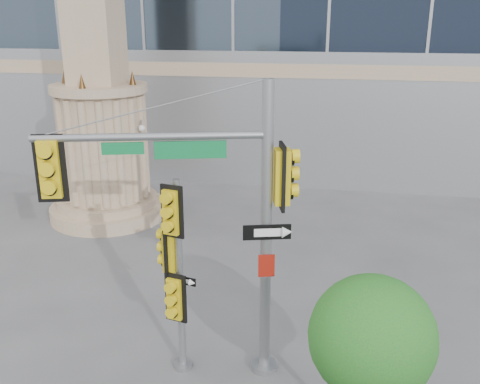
# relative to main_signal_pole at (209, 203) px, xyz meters

# --- Properties ---
(ground) EXTENTS (120.00, 120.00, 0.00)m
(ground) POSITION_rel_main_signal_pole_xyz_m (-0.12, -0.36, -3.93)
(ground) COLOR #545456
(ground) RESTS_ON ground
(monument) EXTENTS (4.40, 4.40, 16.60)m
(monument) POSITION_rel_main_signal_pole_xyz_m (-6.12, 8.64, 1.59)
(monument) COLOR tan
(monument) RESTS_ON ground
(main_signal_pole) EXTENTS (4.83, 1.65, 6.34)m
(main_signal_pole) POSITION_rel_main_signal_pole_xyz_m (0.00, 0.00, 0.00)
(main_signal_pole) COLOR slate
(main_signal_pole) RESTS_ON ground
(secondary_signal_pole) EXTENTS (0.76, 0.67, 4.38)m
(secondary_signal_pole) POSITION_rel_main_signal_pole_xyz_m (-0.74, -0.06, -1.36)
(secondary_signal_pole) COLOR slate
(secondary_signal_pole) RESTS_ON ground
(street_tree) EXTENTS (2.19, 2.14, 3.41)m
(street_tree) POSITION_rel_main_signal_pole_xyz_m (3.21, -1.69, -1.69)
(street_tree) COLOR tan
(street_tree) RESTS_ON ground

